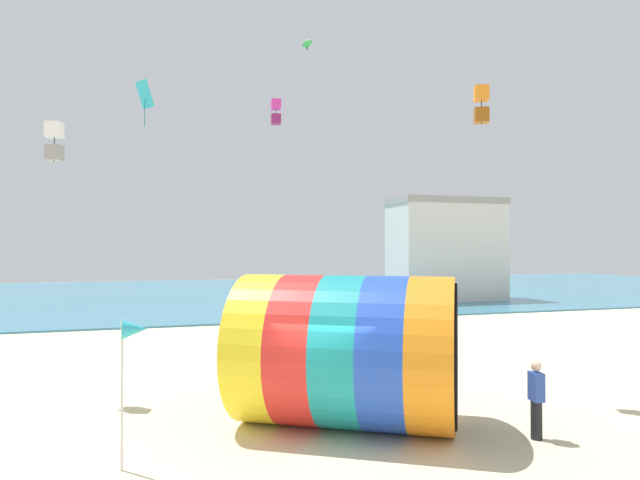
# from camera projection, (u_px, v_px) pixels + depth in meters

# --- Properties ---
(ground_plane) EXTENTS (120.00, 120.00, 0.00)m
(ground_plane) POSITION_uv_depth(u_px,v_px,m) (327.00, 436.00, 12.27)
(ground_plane) COLOR beige
(sea) EXTENTS (120.00, 40.00, 0.10)m
(sea) POSITION_uv_depth(u_px,v_px,m) (188.00, 294.00, 48.65)
(sea) COLOR teal
(sea) RESTS_ON ground
(giant_inflatable_tube) EXTENTS (5.92, 5.45, 3.43)m
(giant_inflatable_tube) POSITION_uv_depth(u_px,v_px,m) (347.00, 351.00, 12.99)
(giant_inflatable_tube) COLOR yellow
(giant_inflatable_tube) RESTS_ON ground
(kite_handler) EXTENTS (0.28, 0.39, 1.66)m
(kite_handler) POSITION_uv_depth(u_px,v_px,m) (536.00, 399.00, 12.11)
(kite_handler) COLOR black
(kite_handler) RESTS_ON ground
(kite_orange_box) EXTENTS (0.52, 0.52, 1.11)m
(kite_orange_box) POSITION_uv_depth(u_px,v_px,m) (481.00, 104.00, 16.01)
(kite_orange_box) COLOR orange
(kite_cyan_diamond) EXTENTS (0.81, 0.92, 1.96)m
(kite_cyan_diamond) POSITION_uv_depth(u_px,v_px,m) (145.00, 95.00, 24.54)
(kite_cyan_diamond) COLOR #2DB2C6
(kite_white_box) EXTENTS (0.50, 0.50, 1.15)m
(kite_white_box) POSITION_uv_depth(u_px,v_px,m) (54.00, 141.00, 15.99)
(kite_white_box) COLOR white
(kite_magenta_box) EXTENTS (0.45, 0.45, 1.17)m
(kite_magenta_box) POSITION_uv_depth(u_px,v_px,m) (276.00, 112.00, 25.07)
(kite_magenta_box) COLOR #D1339E
(kite_green_parafoil) EXTENTS (0.52, 0.90, 0.48)m
(kite_green_parafoil) POSITION_uv_depth(u_px,v_px,m) (307.00, 44.00, 26.70)
(kite_green_parafoil) COLOR green
(promenade_building) EXTENTS (8.44, 4.17, 7.76)m
(promenade_building) POSITION_uv_depth(u_px,v_px,m) (446.00, 249.00, 42.99)
(promenade_building) COLOR silver
(promenade_building) RESTS_ON ground
(beach_flag) EXTENTS (0.47, 0.36, 2.75)m
(beach_flag) POSITION_uv_depth(u_px,v_px,m) (133.00, 336.00, 10.49)
(beach_flag) COLOR silver
(beach_flag) RESTS_ON ground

